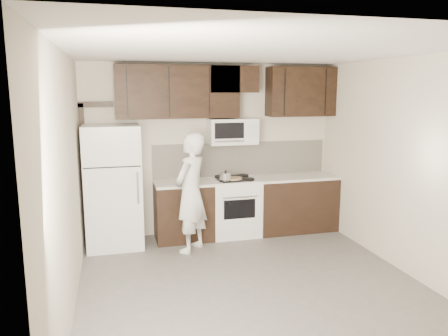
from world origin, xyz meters
name	(u,v)px	position (x,y,z in m)	size (l,w,h in m)	color
floor	(254,289)	(0.00, 0.00, 0.00)	(4.50, 4.50, 0.00)	#595653
back_wall	(211,149)	(0.00, 2.25, 1.35)	(4.00, 4.00, 0.00)	beige
ceiling	(258,51)	(0.00, 0.00, 2.70)	(4.50, 4.50, 0.00)	white
counter_run	(252,206)	(0.60, 1.94, 0.46)	(2.95, 0.64, 0.91)	black
stove	(234,207)	(0.30, 1.94, 0.46)	(0.76, 0.66, 0.94)	white
backsplash	(241,159)	(0.50, 2.24, 1.18)	(2.90, 0.02, 0.54)	beige
upper_cabinets	(226,90)	(0.21, 2.08, 2.28)	(3.48, 0.35, 0.78)	black
microwave	(232,131)	(0.30, 2.06, 1.65)	(0.76, 0.42, 0.40)	white
refrigerator	(113,187)	(-1.55, 1.89, 0.90)	(0.80, 0.76, 1.80)	white
door_trim	(87,161)	(-1.92, 2.21, 1.25)	(0.50, 0.08, 2.12)	black
saucepan	(226,177)	(0.12, 1.79, 0.98)	(0.31, 0.18, 0.17)	silver
baking_tray	(233,180)	(0.25, 1.84, 0.92)	(0.42, 0.32, 0.02)	black
pizza	(233,178)	(0.25, 1.84, 0.94)	(0.29, 0.29, 0.02)	tan
person	(191,193)	(-0.49, 1.41, 0.86)	(0.62, 0.41, 1.71)	white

